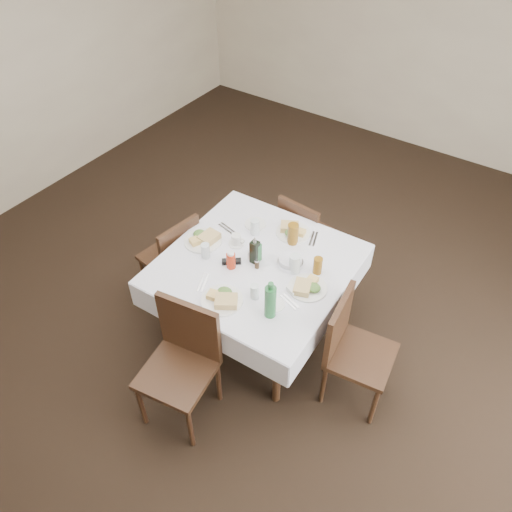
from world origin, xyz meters
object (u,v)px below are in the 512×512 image
(bread_basket, at_px, (290,262))
(oil_cruet_green, at_px, (257,252))
(water_w, at_px, (206,251))
(oil_cruet_dark, at_px, (255,251))
(chair_west, at_px, (174,255))
(coffee_mug, at_px, (236,240))
(water_n, at_px, (255,227))
(ketchup_bottle, at_px, (231,260))
(green_bottle, at_px, (270,301))
(chair_east, at_px, (351,345))
(water_s, at_px, (255,291))
(chair_north, at_px, (303,233))
(chair_south, at_px, (183,356))
(water_e, at_px, (295,264))
(dining_table, at_px, (256,271))

(bread_basket, relative_size, oil_cruet_green, 0.96)
(water_w, xyz_separation_m, oil_cruet_dark, (0.32, 0.16, 0.04))
(chair_west, height_order, oil_cruet_green, oil_cruet_green)
(bread_basket, height_order, coffee_mug, coffee_mug)
(water_n, distance_m, coffee_mug, 0.19)
(water_w, relative_size, ketchup_bottle, 0.82)
(bread_basket, distance_m, green_bottle, 0.50)
(oil_cruet_dark, bearing_deg, water_n, 124.16)
(chair_east, bearing_deg, coffee_mug, 170.72)
(oil_cruet_dark, bearing_deg, water_s, -55.82)
(water_w, distance_m, bread_basket, 0.62)
(oil_cruet_green, relative_size, coffee_mug, 1.50)
(chair_north, xyz_separation_m, chair_east, (0.88, -0.87, 0.04))
(chair_east, xyz_separation_m, bread_basket, (-0.63, 0.21, 0.28))
(chair_south, xyz_separation_m, water_s, (0.21, 0.53, 0.28))
(oil_cruet_green, bearing_deg, water_e, 10.63)
(chair_west, height_order, coffee_mug, coffee_mug)
(dining_table, height_order, water_n, water_n)
(water_n, xyz_separation_m, water_e, (0.47, -0.18, 0.01))
(chair_east, bearing_deg, water_e, 163.11)
(chair_north, xyz_separation_m, oil_cruet_dark, (0.02, -0.77, 0.39))
(dining_table, distance_m, green_bottle, 0.54)
(water_w, height_order, oil_cruet_green, oil_cruet_green)
(dining_table, relative_size, oil_cruet_green, 6.84)
(chair_north, bearing_deg, ketchup_bottle, -95.36)
(chair_south, height_order, water_e, chair_south)
(chair_north, height_order, chair_west, chair_west)
(water_s, xyz_separation_m, oil_cruet_dark, (-0.20, 0.29, 0.05))
(dining_table, height_order, chair_west, chair_west)
(chair_east, height_order, ketchup_bottle, ketchup_bottle)
(oil_cruet_dark, bearing_deg, bread_basket, 27.03)
(chair_west, relative_size, bread_basket, 4.49)
(chair_west, distance_m, oil_cruet_green, 0.85)
(ketchup_bottle, xyz_separation_m, green_bottle, (0.47, -0.22, 0.06))
(dining_table, distance_m, ketchup_bottle, 0.24)
(bread_basket, xyz_separation_m, ketchup_bottle, (-0.34, -0.26, 0.04))
(dining_table, xyz_separation_m, ketchup_bottle, (-0.13, -0.14, 0.15))
(chair_east, bearing_deg, oil_cruet_green, 172.01)
(chair_north, distance_m, oil_cruet_dark, 0.87)
(dining_table, height_order, chair_north, chair_north)
(water_e, distance_m, coffee_mug, 0.51)
(water_w, xyz_separation_m, green_bottle, (0.69, -0.20, 0.07))
(dining_table, bearing_deg, chair_north, 92.97)
(dining_table, relative_size, chair_east, 1.49)
(water_w, bearing_deg, bread_basket, 26.64)
(bread_basket, bearing_deg, water_w, -153.36)
(chair_east, height_order, chair_west, chair_east)
(chair_south, height_order, water_w, chair_south)
(dining_table, relative_size, water_s, 12.09)
(oil_cruet_dark, xyz_separation_m, coffee_mug, (-0.22, 0.08, -0.06))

